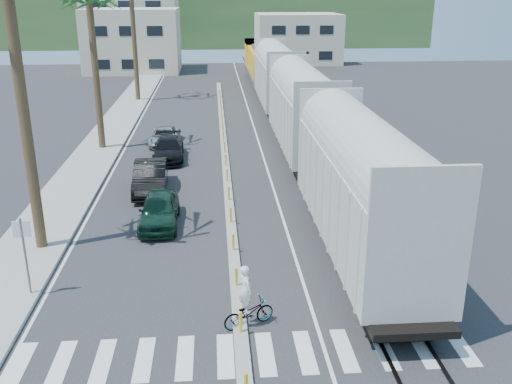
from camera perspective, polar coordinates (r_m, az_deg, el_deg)
ground at (r=19.36m, az=-1.71°, el=-12.53°), size 140.00×140.00×0.00m
sidewalk at (r=43.34m, az=-14.66°, el=5.31°), size 3.00×90.00×0.15m
rails at (r=45.91m, az=2.90°, el=6.64°), size 1.56×100.00×0.06m
median at (r=37.76m, az=-3.15°, el=3.87°), size 0.45×60.00×0.85m
crosswalk at (r=17.70m, az=-1.39°, el=-15.95°), size 14.00×2.20×0.01m
lane_markings at (r=42.67m, az=-6.21°, el=5.52°), size 9.42×90.00×0.01m
freight_train at (r=42.34m, az=3.49°, el=9.50°), size 3.00×60.94×5.85m
street_sign at (r=21.24m, az=-22.19°, el=-5.03°), size 0.60×0.08×3.00m
buildings at (r=88.43m, az=-8.34°, el=15.54°), size 38.00×27.00×10.00m
hillside at (r=116.47m, az=-4.18°, el=17.42°), size 80.00×20.00×12.00m
car_lead at (r=26.58m, az=-9.65°, el=-1.79°), size 1.74×4.31×1.47m
car_second at (r=31.11m, az=-10.51°, el=1.48°), size 2.09×5.01×1.61m
car_third at (r=36.93m, az=-8.75°, el=4.27°), size 2.31×4.89×1.37m
car_rear at (r=40.59m, az=-9.13°, el=5.51°), size 2.02×4.29×1.19m
cyclist at (r=18.67m, az=-0.81°, el=-11.46°), size 1.89×2.20×2.15m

